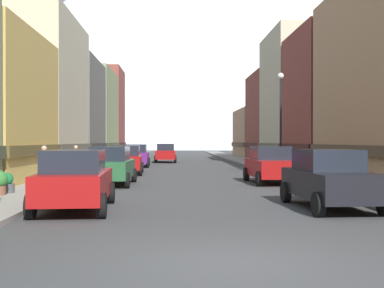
% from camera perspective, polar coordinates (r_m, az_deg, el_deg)
% --- Properties ---
extents(ground_plane, '(400.00, 400.00, 0.00)m').
position_cam_1_polar(ground_plane, '(8.72, 4.25, -13.19)').
color(ground_plane, '#3F3F3F').
extents(sidewalk_left, '(2.50, 100.00, 0.15)m').
position_cam_1_polar(sidewalk_left, '(43.79, -9.17, -2.24)').
color(sidewalk_left, gray).
rests_on(sidewalk_left, ground).
extents(sidewalk_right, '(2.50, 100.00, 0.15)m').
position_cam_1_polar(sidewalk_right, '(44.06, 7.20, -2.22)').
color(sidewalk_right, gray).
rests_on(sidewalk_right, ground).
extents(storefront_left_2, '(7.57, 10.67, 10.36)m').
position_cam_1_polar(storefront_left_2, '(36.53, -18.46, 4.98)').
color(storefront_left_2, beige).
rests_on(storefront_left_2, ground).
extents(storefront_left_3, '(8.72, 9.68, 9.23)m').
position_cam_1_polar(storefront_left_3, '(46.82, -15.52, 3.28)').
color(storefront_left_3, '#66605B').
rests_on(storefront_left_3, ground).
extents(storefront_left_4, '(9.59, 11.23, 9.78)m').
position_cam_1_polar(storefront_left_4, '(57.63, -13.42, 3.00)').
color(storefront_left_4, '#8C9966').
rests_on(storefront_left_4, ground).
extents(storefront_left_5, '(9.29, 8.26, 11.44)m').
position_cam_1_polar(storefront_left_5, '(67.68, -11.62, 3.30)').
color(storefront_left_5, brown).
rests_on(storefront_left_5, ground).
extents(storefront_right_2, '(8.23, 8.44, 9.69)m').
position_cam_1_polar(storefront_right_2, '(37.19, 17.35, 4.39)').
color(storefront_right_2, brown).
rests_on(storefront_right_2, ground).
extents(storefront_right_3, '(10.17, 9.74, 11.52)m').
position_cam_1_polar(storefront_right_3, '(46.44, 14.60, 4.70)').
color(storefront_right_3, beige).
rests_on(storefront_right_3, ground).
extents(storefront_right_4, '(6.52, 9.42, 9.21)m').
position_cam_1_polar(storefront_right_4, '(55.32, 9.87, 2.82)').
color(storefront_right_4, brown).
rests_on(storefront_right_4, ground).
extents(storefront_right_5, '(10.00, 12.10, 6.10)m').
position_cam_1_polar(storefront_right_5, '(66.55, 9.32, 1.10)').
color(storefront_right_5, tan).
rests_on(storefront_right_5, ground).
extents(car_left_0, '(2.25, 4.48, 1.78)m').
position_cam_1_polar(car_left_0, '(15.29, -12.95, -3.94)').
color(car_left_0, '#9E1111').
rests_on(car_left_0, ground).
extents(car_left_1, '(2.13, 4.43, 1.78)m').
position_cam_1_polar(car_left_1, '(23.80, -9.09, -2.41)').
color(car_left_1, '#265933').
rests_on(car_left_1, ground).
extents(car_left_2, '(2.19, 4.46, 1.78)m').
position_cam_1_polar(car_left_2, '(31.63, -7.38, -1.73)').
color(car_left_2, '#9E1111').
rests_on(car_left_2, ground).
extents(car_left_3, '(2.13, 4.43, 1.78)m').
position_cam_1_polar(car_left_3, '(40.42, -6.25, -1.28)').
color(car_left_3, '#591E72').
rests_on(car_left_3, ground).
extents(car_right_0, '(2.23, 4.48, 1.78)m').
position_cam_1_polar(car_right_0, '(15.99, 15.12, -3.76)').
color(car_right_0, black).
rests_on(car_right_0, ground).
extents(car_right_1, '(2.17, 4.45, 1.78)m').
position_cam_1_polar(car_right_1, '(24.89, 8.80, -2.29)').
color(car_right_1, '#9E1111').
rests_on(car_right_1, ground).
extents(car_driving_0, '(2.06, 4.40, 1.78)m').
position_cam_1_polar(car_driving_0, '(48.76, -2.97, -1.00)').
color(car_driving_0, '#9E1111').
rests_on(car_driving_0, ground).
extents(potted_plant_2, '(0.55, 0.55, 0.74)m').
position_cam_1_polar(potted_plant_2, '(19.84, -20.00, -4.17)').
color(potted_plant_2, '#4C4C51').
rests_on(potted_plant_2, sidewalk_left).
extents(pedestrian_1, '(0.36, 0.36, 1.70)m').
position_cam_1_polar(pedestrian_1, '(21.92, -16.21, -2.56)').
color(pedestrian_1, maroon).
rests_on(pedestrian_1, sidewalk_left).
extents(pedestrian_2, '(0.36, 0.36, 1.65)m').
position_cam_1_polar(pedestrian_2, '(28.70, -12.85, -1.92)').
color(pedestrian_2, brown).
rests_on(pedestrian_2, sidewalk_left).
extents(streetlamp_right, '(0.36, 0.36, 5.86)m').
position_cam_1_polar(streetlamp_right, '(30.15, 9.89, 4.03)').
color(streetlamp_right, black).
rests_on(streetlamp_right, sidewalk_right).
extents(mountain_backdrop, '(318.09, 318.09, 126.01)m').
position_cam_1_polar(mountain_backdrop, '(275.92, 1.85, 13.10)').
color(mountain_backdrop, silver).
rests_on(mountain_backdrop, ground).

